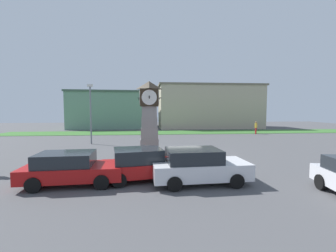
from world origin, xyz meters
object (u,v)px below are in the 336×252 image
Objects in this scene: car_navy_sedan at (71,168)px; car_by_building at (198,166)px; bollard_near_tower at (181,155)px; bollard_far_row at (151,162)px; pedestrian_near_bench at (256,127)px; clock_tower at (149,121)px; car_near_tower at (142,164)px; bollard_end_row at (132,170)px; street_lamp_near_road at (91,109)px; bollard_mid_row at (165,160)px.

car_by_building reaches higher than car_navy_sedan.
bollard_far_row reaches higher than bollard_near_tower.
car_navy_sedan is at bearing -133.39° from pedestrian_near_bench.
pedestrian_near_bench is (18.36, 19.42, 0.27)m from car_navy_sedan.
clock_tower reaches higher than bollard_near_tower.
car_near_tower is at bearing -112.74° from bollard_far_row.
bollard_far_row is 0.26× the size of car_near_tower.
bollard_end_row is 2.70m from car_navy_sedan.
pedestrian_near_bench is (15.72, 18.94, 0.57)m from bollard_end_row.
street_lamp_near_road reaches higher than car_navy_sedan.
clock_tower is 4.91× the size of bollard_near_tower.
bollard_end_row is 3.20m from car_by_building.
car_near_tower is 2.67m from car_by_building.
car_navy_sedan is 0.76× the size of street_lamp_near_road.
car_near_tower reaches higher than bollard_mid_row.
bollard_near_tower is 0.25× the size of car_near_tower.
pedestrian_near_bench is at bearing 51.32° from car_near_tower.
bollard_near_tower is 12.04m from street_lamp_near_road.
street_lamp_near_road reaches higher than car_near_tower.
bollard_mid_row is at bearing 50.52° from bollard_far_row.
street_lamp_near_road is (-5.25, 11.76, 2.64)m from car_near_tower.
street_lamp_near_road is (-7.80, 12.53, 2.60)m from car_by_building.
bollard_near_tower is at bearing -49.62° from street_lamp_near_road.
car_by_building is 23.45m from pedestrian_near_bench.
car_navy_sedan is (-3.60, -1.48, 0.17)m from bollard_far_row.
pedestrian_near_bench is (14.76, 17.94, 0.44)m from bollard_far_row.
car_by_building is at bearing -3.27° from car_navy_sedan.
bollard_near_tower is 20.64m from pedestrian_near_bench.
bollard_end_row is 0.20× the size of car_navy_sedan.
car_navy_sedan is 3.19m from car_near_tower.
bollard_far_row is at bearing -62.05° from street_lamp_near_road.
bollard_end_row is at bearing -129.70° from pedestrian_near_bench.
street_lamp_near_road is at bearing 126.87° from clock_tower.
pedestrian_near_bench is at bearing 50.55° from bollard_far_row.
street_lamp_near_road is (-5.63, 7.51, 0.78)m from clock_tower.
car_by_building is at bearing -58.08° from street_lamp_near_road.
bollard_end_row is (-2.85, -2.81, -0.10)m from bollard_near_tower.
car_navy_sedan is 1.00× the size of car_by_building.
bollard_mid_row is at bearing 115.49° from car_by_building.
clock_tower reaches higher than car_navy_sedan.
car_near_tower is at bearing -128.68° from pedestrian_near_bench.
bollard_near_tower is at bearing 43.75° from bollard_far_row.
bollard_mid_row is at bearing -69.27° from clock_tower.
bollard_mid_row is 1.25m from bollard_far_row.
bollard_end_row is 0.15× the size of street_lamp_near_road.
car_near_tower is (-0.44, -1.04, 0.19)m from bollard_far_row.
bollard_far_row is at bearing -129.45° from pedestrian_near_bench.
street_lamp_near_road is at bearing 130.38° from bollard_near_tower.
car_navy_sedan is at bearing -80.29° from street_lamp_near_road.
street_lamp_near_road is at bearing 111.97° from bollard_end_row.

